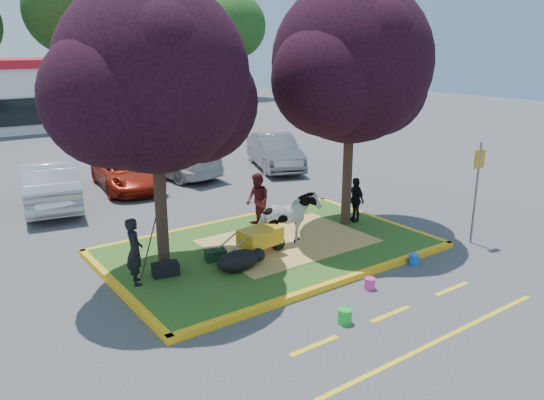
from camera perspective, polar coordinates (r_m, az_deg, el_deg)
ground at (r=14.01m, az=-0.26°, el=-5.54°), size 90.00×90.00×0.00m
median_island at (r=13.98m, az=-0.26°, el=-5.25°), size 8.00×5.00×0.15m
curb_near at (r=12.15m, az=6.91°, el=-8.84°), size 8.30×0.16×0.15m
curb_far at (r=16.03m, az=-5.63°, el=-2.48°), size 8.30×0.16×0.15m
curb_left at (r=12.27m, az=-16.17°, el=-9.13°), size 0.16×5.30×0.15m
curb_right at (r=16.55m, az=11.32°, el=-2.12°), size 0.16×5.30×0.15m
straw_bedding at (r=14.29m, az=1.70°, el=-4.44°), size 4.20×3.00×0.01m
tree_purple_left at (r=12.00m, az=-12.50°, el=11.86°), size 5.06×4.20×6.51m
tree_purple_right at (r=15.04m, az=8.66°, el=13.63°), size 5.30×4.40×6.82m
fire_lane_stripe_a at (r=9.94m, az=4.60°, el=-15.35°), size 1.10×0.12×0.01m
fire_lane_stripe_b at (r=11.18m, az=12.63°, el=-11.89°), size 1.10×0.12×0.01m
fire_lane_stripe_c at (r=12.62m, az=18.79°, el=-9.01°), size 1.10×0.12×0.01m
fire_lane_long at (r=10.54m, az=17.62°, el=-14.15°), size 6.00×0.10×0.01m
retail_building at (r=39.85m, az=-22.21°, el=10.83°), size 20.40×8.40×4.40m
treeline at (r=49.06m, az=-26.74°, el=17.57°), size 46.58×7.80×14.63m
cow at (r=13.72m, az=1.63°, el=-2.19°), size 1.74×0.89×1.42m
calf at (r=12.44m, az=-3.66°, el=-6.53°), size 1.26×1.02×0.48m
handler at (r=11.95m, az=-14.56°, el=-5.36°), size 0.47×0.61×1.51m
visitor_a at (r=15.16m, az=-1.55°, el=-0.08°), size 0.68×0.83×1.58m
visitor_b at (r=15.93m, az=8.95°, el=0.06°), size 0.45×0.82×1.33m
wheelbarrow at (r=13.19m, az=-1.22°, el=-3.99°), size 1.89×0.75×0.71m
gear_bag_dark at (r=12.43m, az=-11.39°, el=-7.31°), size 0.64×0.43×0.30m
gear_bag_green at (r=13.08m, az=-6.08°, el=-5.92°), size 0.57×0.43×0.27m
sign_post at (r=15.12m, az=21.21°, el=1.91°), size 0.39×0.06×2.78m
bucket_green at (r=10.64m, az=7.85°, el=-12.28°), size 0.36×0.36×0.30m
bucket_pink at (r=12.10m, az=10.47°, el=-8.83°), size 0.25×0.25×0.26m
bucket_blue at (r=13.61m, az=15.03°, el=-6.19°), size 0.29×0.29×0.27m
car_silver at (r=19.12m, az=-22.82°, el=1.61°), size 2.51×5.00×1.57m
car_red at (r=20.70m, az=-15.30°, el=2.86°), size 2.57×4.61×1.22m
car_white at (r=22.27m, az=-10.23°, el=4.26°), size 2.58×4.86×1.34m
car_grey at (r=23.29m, az=0.30°, el=5.24°), size 3.12×4.83×1.50m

